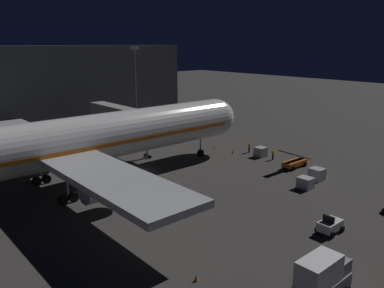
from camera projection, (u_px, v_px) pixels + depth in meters
name	position (u px, v px, depth m)	size (l,w,h in m)	color
ground_plane	(136.00, 173.00, 56.43)	(320.00, 320.00, 0.00)	#383533
airliner_at_gate	(60.00, 145.00, 47.98)	(48.20, 61.11, 20.60)	silver
jet_bridge	(128.00, 116.00, 66.16)	(19.38, 3.40, 7.74)	#9E9E99
apron_floodlight_mast	(135.00, 82.00, 83.24)	(2.90, 0.50, 17.66)	#59595E
belt_loader	(295.00, 162.00, 58.67)	(1.96, 7.46, 3.32)	orange
catering_truck	(322.00, 277.00, 28.23)	(2.36, 5.12, 3.47)	slate
baggage_tug_lead	(330.00, 225.00, 38.38)	(1.86, 2.66, 1.95)	silver
baggage_container_near_belt	(317.00, 174.00, 53.24)	(1.81, 1.71, 1.67)	#B7BABF
baggage_container_mid_row	(261.00, 152.00, 64.34)	(1.66, 1.78, 1.60)	#B7BABF
baggage_container_spare	(305.00, 183.00, 50.22)	(1.84, 1.63, 1.48)	#B7BABF
ground_crew_by_belt_loader	(273.00, 154.00, 62.51)	(0.40, 0.40, 1.77)	black
ground_crew_under_port_wing	(249.00, 147.00, 66.69)	(0.40, 0.40, 1.87)	black
traffic_cone_nose_port	(233.00, 152.00, 66.41)	(0.36, 0.36, 0.55)	orange
traffic_cone_nose_starboard	(215.00, 147.00, 69.61)	(0.36, 0.36, 0.55)	orange
traffic_cone_wingtip_svc_side	(196.00, 278.00, 30.64)	(0.36, 0.36, 0.55)	orange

